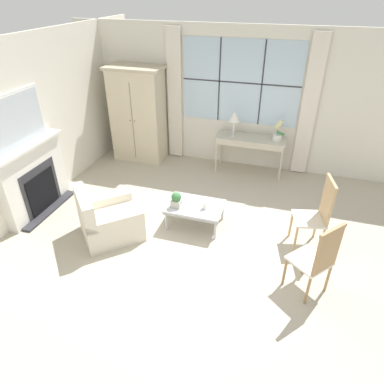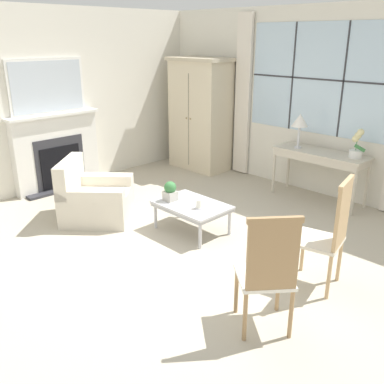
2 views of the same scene
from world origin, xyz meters
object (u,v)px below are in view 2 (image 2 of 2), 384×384
object	(u,v)px
console_table	(320,157)
armchair_upholstered	(95,200)
potted_orchid	(357,146)
potted_plant_small	(170,191)
pillar_candle	(199,204)
armoire	(200,114)
table_lamp	(300,121)
fireplace	(56,146)
accent_chair_wooden	(268,269)
side_chair_wooden	(330,229)
coffee_table	(192,207)

from	to	relation	value
console_table	armchair_upholstered	size ratio (longest dim) A/B	1.17
potted_orchid	potted_plant_small	size ratio (longest dim) A/B	1.63
armchair_upholstered	pillar_candle	xyz separation A→B (m)	(1.39, 0.60, 0.16)
armoire	table_lamp	xyz separation A→B (m)	(2.09, -0.02, 0.16)
armchair_upholstered	potted_plant_small	bearing A→B (deg)	29.62
armoire	fireplace	bearing A→B (deg)	-108.18
potted_orchid	accent_chair_wooden	distance (m)	3.25
side_chair_wooden	pillar_candle	bearing A→B (deg)	-177.36
potted_plant_small	side_chair_wooden	bearing A→B (deg)	3.84
side_chair_wooden	accent_chair_wooden	xyz separation A→B (m)	(-0.00, -0.99, -0.02)
armoire	potted_plant_small	size ratio (longest dim) A/B	7.91
potted_plant_small	pillar_candle	xyz separation A→B (m)	(0.45, 0.07, -0.08)
side_chair_wooden	console_table	bearing A→B (deg)	121.78
potted_orchid	side_chair_wooden	xyz separation A→B (m)	(0.80, -2.14, -0.30)
potted_plant_small	pillar_candle	distance (m)	0.46
table_lamp	accent_chair_wooden	distance (m)	3.51
console_table	potted_plant_small	distance (m)	2.40
coffee_table	potted_plant_small	size ratio (longest dim) A/B	3.57
side_chair_wooden	potted_plant_small	size ratio (longest dim) A/B	4.50
potted_orchid	accent_chair_wooden	size ratio (longest dim) A/B	0.38
table_lamp	console_table	bearing A→B (deg)	10.23
table_lamp	pillar_candle	size ratio (longest dim) A/B	4.22
armchair_upholstered	accent_chair_wooden	bearing A→B (deg)	-5.84
accent_chair_wooden	table_lamp	bearing A→B (deg)	118.68
fireplace	armchair_upholstered	size ratio (longest dim) A/B	1.71
armoire	accent_chair_wooden	xyz separation A→B (m)	(3.75, -3.06, -0.40)
armchair_upholstered	pillar_candle	distance (m)	1.52
fireplace	coffee_table	size ratio (longest dim) A/B	2.26
fireplace	armchair_upholstered	bearing A→B (deg)	-10.53
armoire	pillar_candle	bearing A→B (deg)	-45.93
fireplace	armoire	size ratio (longest dim) A/B	1.02
armoire	accent_chair_wooden	distance (m)	4.86
console_table	coffee_table	bearing A→B (deg)	-104.12
fireplace	potted_plant_small	distance (m)	2.46
coffee_table	potted_plant_small	bearing A→B (deg)	-157.78
armchair_upholstered	potted_plant_small	world-z (taller)	armchair_upholstered
side_chair_wooden	coffee_table	xyz separation A→B (m)	(-1.85, -0.03, -0.29)
fireplace	potted_plant_small	world-z (taller)	fireplace
potted_plant_small	potted_orchid	bearing A→B (deg)	59.96
potted_plant_small	table_lamp	bearing A→B (deg)	78.13
console_table	side_chair_wooden	distance (m)	2.48
fireplace	potted_orchid	size ratio (longest dim) A/B	4.95
console_table	side_chair_wooden	xyz separation A→B (m)	(1.31, -2.11, -0.04)
console_table	coffee_table	distance (m)	2.23
armchair_upholstered	potted_plant_small	xyz separation A→B (m)	(0.94, 0.54, 0.24)
console_table	pillar_candle	xyz separation A→B (m)	(-0.37, -2.19, -0.24)
console_table	table_lamp	xyz separation A→B (m)	(-0.36, -0.06, 0.49)
console_table	accent_chair_wooden	distance (m)	3.37
console_table	accent_chair_wooden	size ratio (longest dim) A/B	1.27
fireplace	potted_plant_small	bearing A→B (deg)	6.01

